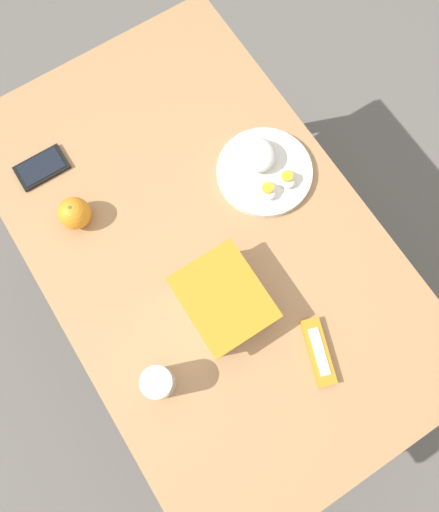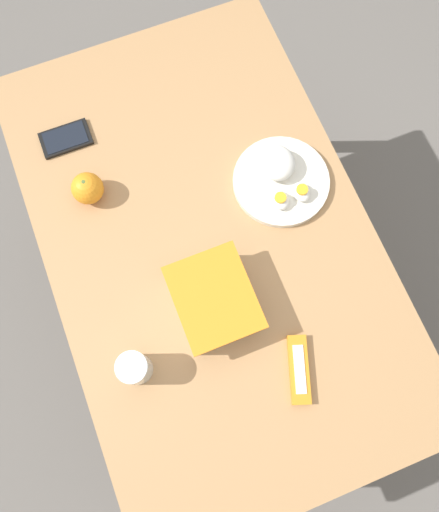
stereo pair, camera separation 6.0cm
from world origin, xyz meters
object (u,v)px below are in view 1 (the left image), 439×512
(food_container, at_px, (223,301))
(candy_bar, at_px, (318,352))
(drinking_glass, at_px, (158,383))
(orange_fruit, at_px, (75,213))
(cell_phone, at_px, (42,168))
(rice_plate, at_px, (263,168))

(food_container, relative_size, candy_bar, 1.33)
(candy_bar, distance_m, drinking_glass, 0.36)
(food_container, xyz_separation_m, candy_bar, (-0.21, -0.12, -0.03))
(orange_fruit, relative_size, drinking_glass, 0.80)
(candy_bar, bearing_deg, cell_phone, 23.10)
(rice_plate, relative_size, candy_bar, 1.52)
(drinking_glass, bearing_deg, candy_bar, -111.70)
(food_container, xyz_separation_m, rice_plate, (0.23, -0.26, -0.02))
(orange_fruit, height_order, candy_bar, orange_fruit)
(orange_fruit, height_order, cell_phone, orange_fruit)
(food_container, bearing_deg, candy_bar, -149.86)
(rice_plate, distance_m, candy_bar, 0.46)
(food_container, bearing_deg, drinking_glass, 109.43)
(orange_fruit, distance_m, cell_phone, 0.17)
(orange_fruit, relative_size, candy_bar, 0.49)
(cell_phone, bearing_deg, orange_fruit, -175.35)
(food_container, relative_size, cell_phone, 1.64)
(candy_bar, relative_size, drinking_glass, 1.61)
(candy_bar, bearing_deg, drinking_glass, 68.30)
(food_container, height_order, candy_bar, food_container)
(orange_fruit, bearing_deg, candy_bar, -152.19)
(orange_fruit, relative_size, rice_plate, 0.32)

